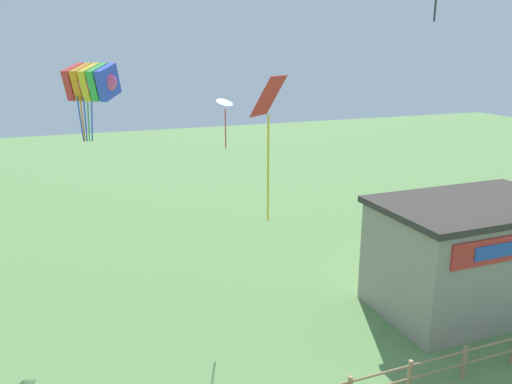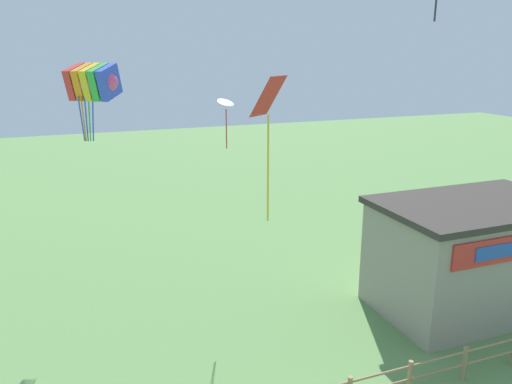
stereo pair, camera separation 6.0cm
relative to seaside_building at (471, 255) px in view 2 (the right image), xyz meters
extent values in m
cylinder|color=#9E7F56|center=(-5.46, -3.59, -1.62)|extent=(0.14, 0.14, 1.12)
cylinder|color=#9E7F56|center=(-3.44, -3.59, -1.62)|extent=(0.14, 0.14, 1.12)
cube|color=gray|center=(0.00, 0.01, -0.14)|extent=(7.14, 4.32, 4.08)
cube|color=#38332D|center=(0.00, 0.01, 2.02)|extent=(7.44, 4.62, 0.24)
ellipsoid|color=#E54C8C|center=(-12.95, 7.82, 6.39)|extent=(2.61, 2.47, 1.46)
cube|color=red|center=(-13.54, 8.26, 6.39)|extent=(1.13, 1.37, 1.48)
cube|color=orange|center=(-13.24, 8.04, 6.39)|extent=(1.13, 1.37, 1.48)
cube|color=yellow|center=(-12.95, 7.82, 6.39)|extent=(1.13, 1.37, 1.48)
cube|color=green|center=(-12.65, 7.60, 6.39)|extent=(1.13, 1.37, 1.48)
cube|color=blue|center=(-12.36, 7.38, 6.39)|extent=(1.13, 1.37, 1.48)
cylinder|color=blue|center=(-13.52, 7.73, 4.92)|extent=(0.18, 0.31, 1.84)
cylinder|color=orange|center=(-13.44, 7.70, 4.92)|extent=(0.12, 0.32, 1.84)
cylinder|color=blue|center=(-13.34, 7.67, 4.92)|extent=(0.05, 0.31, 1.84)
cylinder|color=green|center=(-13.22, 7.64, 4.92)|extent=(0.12, 0.32, 1.84)
cylinder|color=blue|center=(-13.08, 7.63, 4.92)|extent=(0.18, 0.31, 1.84)
cone|color=white|center=(-7.87, 6.19, 5.56)|extent=(0.92, 0.91, 0.31)
cylinder|color=red|center=(-7.87, 6.19, 4.44)|extent=(0.05, 0.05, 1.67)
cube|color=red|center=(-9.44, -2.26, 6.51)|extent=(1.02, 0.99, 0.99)
cylinder|color=yellow|center=(-9.44, -2.26, 4.67)|extent=(0.05, 0.05, 2.76)
camera|label=1|loc=(-14.18, -13.67, 7.56)|focal=35.00mm
camera|label=2|loc=(-14.13, -13.69, 7.56)|focal=35.00mm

